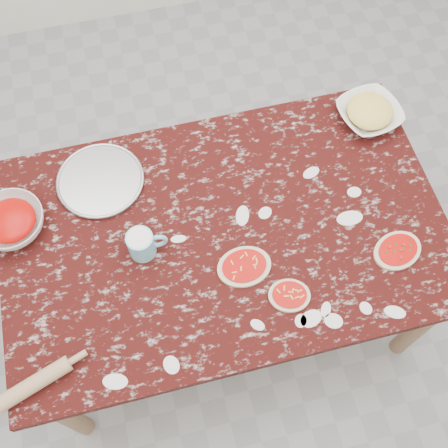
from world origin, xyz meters
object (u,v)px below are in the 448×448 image
cheese_bowl (369,114)px  flour_mug (142,244)px  sauce_bowl (11,222)px  worktable (224,240)px  pizza_tray (101,181)px  rolling_pin (31,385)px

cheese_bowl → flour_mug: bearing=-160.0°
sauce_bowl → flour_mug: (0.44, -0.21, 0.02)m
worktable → cheese_bowl: bearing=26.9°
cheese_bowl → pizza_tray: bearing=-178.2°
cheese_bowl → rolling_pin: bearing=-152.3°
worktable → rolling_pin: rolling_pin is taller
sauce_bowl → cheese_bowl: bearing=6.0°
flour_mug → rolling_pin: flour_mug is taller
pizza_tray → sauce_bowl: sauce_bowl is taller
pizza_tray → flour_mug: size_ratio=2.28×
cheese_bowl → rolling_pin: (-1.39, -0.73, -0.00)m
cheese_bowl → rolling_pin: 1.57m
pizza_tray → cheese_bowl: bearing=1.8°
rolling_pin → pizza_tray: bearing=65.7°
worktable → sauce_bowl: bearing=165.0°
sauce_bowl → cheese_bowl: size_ratio=1.01×
worktable → sauce_bowl: (-0.73, 0.20, 0.12)m
worktable → sauce_bowl: 0.76m
sauce_bowl → rolling_pin: (0.01, -0.58, -0.01)m
worktable → flour_mug: flour_mug is taller
flour_mug → rolling_pin: size_ratio=0.54×
pizza_tray → sauce_bowl: (-0.33, -0.11, 0.03)m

